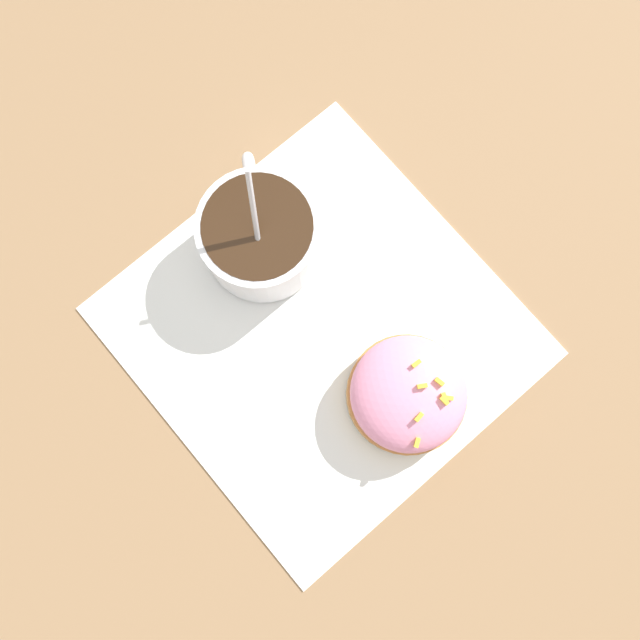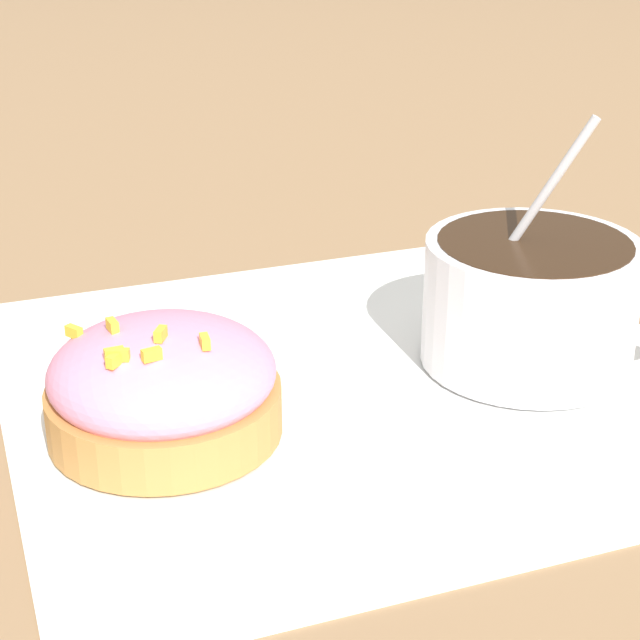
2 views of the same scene
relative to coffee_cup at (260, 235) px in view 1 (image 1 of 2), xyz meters
name	(u,v)px [view 1 (image 1 of 2)]	position (x,y,z in m)	size (l,w,h in m)	color
ground_plane	(321,331)	(0.08, -0.01, -0.03)	(3.00, 3.00, 0.00)	#93704C
paper_napkin	(321,331)	(0.08, -0.01, -0.03)	(0.29, 0.28, 0.00)	white
coffee_cup	(260,235)	(0.00, 0.00, 0.00)	(0.11, 0.09, 0.11)	white
frosted_pastry	(407,394)	(0.16, 0.00, -0.01)	(0.09, 0.09, 0.05)	#C18442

